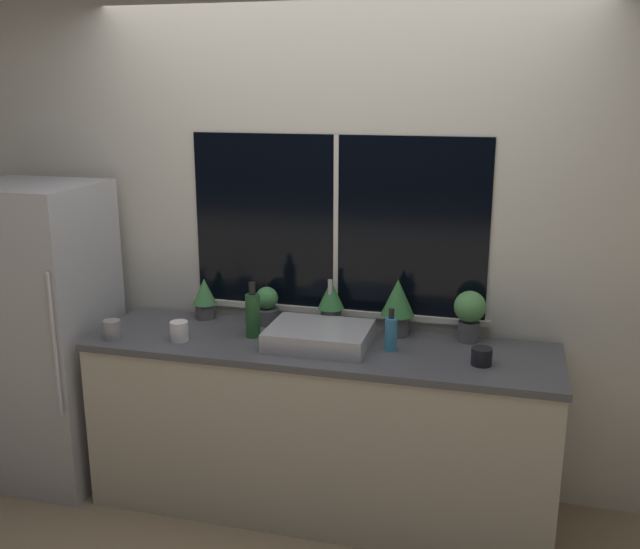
# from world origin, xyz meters

# --- Properties ---
(ground_plane) EXTENTS (14.00, 14.00, 0.00)m
(ground_plane) POSITION_xyz_m (0.00, 0.00, 0.00)
(ground_plane) COLOR #937F60
(wall_back) EXTENTS (8.00, 0.09, 2.70)m
(wall_back) POSITION_xyz_m (0.00, 0.67, 1.35)
(wall_back) COLOR silver
(wall_back) RESTS_ON ground_plane
(wall_left) EXTENTS (0.06, 7.00, 2.70)m
(wall_left) POSITION_xyz_m (-2.14, 1.50, 1.35)
(wall_left) COLOR silver
(wall_left) RESTS_ON ground_plane
(counter) EXTENTS (2.30, 0.62, 0.89)m
(counter) POSITION_xyz_m (0.00, 0.30, 0.44)
(counter) COLOR beige
(counter) RESTS_ON ground_plane
(refrigerator) EXTENTS (0.67, 0.63, 1.62)m
(refrigerator) POSITION_xyz_m (-1.53, 0.25, 0.81)
(refrigerator) COLOR #B7B7BC
(refrigerator) RESTS_ON ground_plane
(sink) EXTENTS (0.49, 0.42, 0.27)m
(sink) POSITION_xyz_m (0.00, 0.29, 0.93)
(sink) COLOR #ADADB2
(sink) RESTS_ON counter
(potted_plant_far_left) EXTENTS (0.13, 0.13, 0.22)m
(potted_plant_far_left) POSITION_xyz_m (-0.70, 0.53, 1.01)
(potted_plant_far_left) COLOR #4C4C51
(potted_plant_far_left) RESTS_ON counter
(potted_plant_left) EXTENTS (0.13, 0.13, 0.20)m
(potted_plant_left) POSITION_xyz_m (-0.35, 0.53, 0.98)
(potted_plant_left) COLOR #4C4C51
(potted_plant_left) RESTS_ON counter
(potted_plant_center) EXTENTS (0.13, 0.13, 0.26)m
(potted_plant_center) POSITION_xyz_m (0.00, 0.53, 1.03)
(potted_plant_center) COLOR #4C4C51
(potted_plant_center) RESTS_ON counter
(potted_plant_right) EXTENTS (0.17, 0.17, 0.29)m
(potted_plant_right) POSITION_xyz_m (0.34, 0.53, 1.05)
(potted_plant_right) COLOR #4C4C51
(potted_plant_right) RESTS_ON counter
(potted_plant_far_right) EXTENTS (0.16, 0.16, 0.25)m
(potted_plant_far_right) POSITION_xyz_m (0.70, 0.53, 1.03)
(potted_plant_far_right) COLOR #4C4C51
(potted_plant_far_right) RESTS_ON counter
(soap_bottle) EXTENTS (0.06, 0.06, 0.21)m
(soap_bottle) POSITION_xyz_m (0.35, 0.30, 0.97)
(soap_bottle) COLOR teal
(soap_bottle) RESTS_ON counter
(bottle_tall) EXTENTS (0.07, 0.07, 0.28)m
(bottle_tall) POSITION_xyz_m (-0.35, 0.32, 1.00)
(bottle_tall) COLOR #235128
(bottle_tall) RESTS_ON counter
(mug_white) EXTENTS (0.09, 0.09, 0.10)m
(mug_white) POSITION_xyz_m (-0.68, 0.17, 0.93)
(mug_white) COLOR white
(mug_white) RESTS_ON counter
(mug_grey) EXTENTS (0.09, 0.09, 0.09)m
(mug_grey) POSITION_xyz_m (-1.02, 0.11, 0.93)
(mug_grey) COLOR gray
(mug_grey) RESTS_ON counter
(mug_black) EXTENTS (0.09, 0.09, 0.08)m
(mug_black) POSITION_xyz_m (0.77, 0.23, 0.92)
(mug_black) COLOR black
(mug_black) RESTS_ON counter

